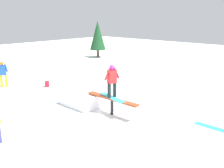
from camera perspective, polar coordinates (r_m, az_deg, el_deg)
ground_plane at (r=10.75m, az=-0.00°, el=-6.93°), size 60.00×60.00×0.00m
rail_feature at (r=10.52m, az=-0.00°, el=-3.72°), size 2.66×0.28×0.74m
snow_kicker_ramp at (r=11.83m, az=-6.36°, el=-3.29°), size 1.80×1.50×0.63m
main_rider_on_rail at (r=10.29m, az=-0.00°, el=0.56°), size 1.58×0.75×1.42m
bystander_blue at (r=15.85m, az=-23.67°, el=2.35°), size 0.47×0.53×1.54m
loose_snowboard_cyan at (r=10.21m, az=22.48°, el=-9.34°), size 1.52×0.29×0.02m
backpack_on_snow at (r=15.26m, az=-14.62°, el=0.00°), size 0.37×0.37×0.34m
pine_tree_near at (r=25.33m, az=-3.29°, el=11.00°), size 1.58×1.58×3.59m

